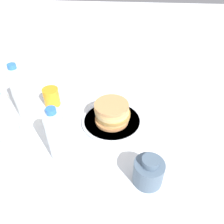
% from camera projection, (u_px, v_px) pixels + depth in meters
% --- Properties ---
extents(ground_plane, '(4.00, 4.00, 0.00)m').
position_uv_depth(ground_plane, '(115.00, 125.00, 0.90)').
color(ground_plane, white).
extents(plate, '(0.25, 0.25, 0.01)m').
position_uv_depth(plate, '(112.00, 121.00, 0.91)').
color(plate, silver).
rests_on(plate, ground_plane).
extents(pancake_stack, '(0.15, 0.15, 0.08)m').
position_uv_depth(pancake_stack, '(112.00, 112.00, 0.88)').
color(pancake_stack, tan).
rests_on(pancake_stack, plate).
extents(juice_glass, '(0.07, 0.07, 0.08)m').
position_uv_depth(juice_glass, '(51.00, 97.00, 0.98)').
color(juice_glass, orange).
rests_on(juice_glass, ground_plane).
extents(cream_jug, '(0.09, 0.09, 0.11)m').
position_uv_depth(cream_jug, '(148.00, 172.00, 0.67)').
color(cream_jug, '#4C6075').
rests_on(cream_jug, ground_plane).
extents(water_bottle_near, '(0.06, 0.06, 0.24)m').
position_uv_depth(water_bottle_near, '(20.00, 93.00, 0.87)').
color(water_bottle_near, silver).
rests_on(water_bottle_near, ground_plane).
extents(water_bottle_mid, '(0.06, 0.06, 0.22)m').
position_uv_depth(water_bottle_mid, '(57.00, 137.00, 0.70)').
color(water_bottle_mid, silver).
rests_on(water_bottle_mid, ground_plane).
extents(water_bottle_far, '(0.08, 0.08, 0.25)m').
position_uv_depth(water_bottle_far, '(5.00, 123.00, 0.73)').
color(water_bottle_far, silver).
rests_on(water_bottle_far, ground_plane).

